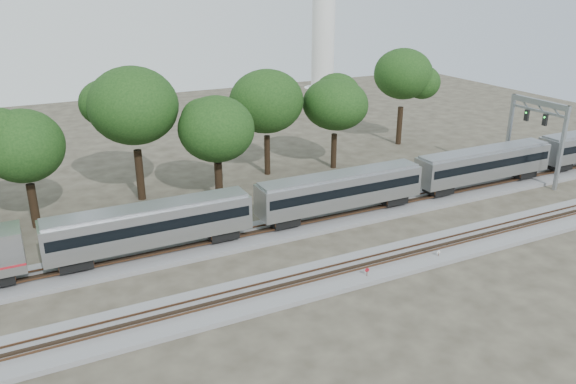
# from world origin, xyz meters

# --- Properties ---
(ground) EXTENTS (160.00, 160.00, 0.00)m
(ground) POSITION_xyz_m (0.00, 0.00, 0.00)
(ground) COLOR #383328
(ground) RESTS_ON ground
(track_far) EXTENTS (160.00, 5.00, 0.73)m
(track_far) POSITION_xyz_m (0.00, 6.00, 0.21)
(track_far) COLOR slate
(track_far) RESTS_ON ground
(track_near) EXTENTS (160.00, 5.00, 0.73)m
(track_near) POSITION_xyz_m (0.00, -4.00, 0.21)
(track_near) COLOR slate
(track_near) RESTS_ON ground
(train) EXTENTS (129.31, 3.15, 4.65)m
(train) POSITION_xyz_m (27.32, 6.00, 3.23)
(train) COLOR #ADAFB4
(train) RESTS_ON ground
(switch_stand_red) EXTENTS (0.34, 0.10, 1.09)m
(switch_stand_red) POSITION_xyz_m (3.69, -5.56, 0.70)
(switch_stand_red) COLOR #512D19
(switch_stand_red) RESTS_ON ground
(switch_stand_white) EXTENTS (0.29, 0.07, 0.91)m
(switch_stand_white) POSITION_xyz_m (11.14, -5.43, 0.58)
(switch_stand_white) COLOR #512D19
(switch_stand_white) RESTS_ON ground
(switch_lever) EXTENTS (0.57, 0.46, 0.30)m
(switch_lever) POSITION_xyz_m (5.54, -5.55, 0.15)
(switch_lever) COLOR #512D19
(switch_lever) RESTS_ON ground
(signal_gantry) EXTENTS (0.68, 8.04, 9.78)m
(signal_gantry) POSITION_xyz_m (34.78, 6.00, 7.12)
(signal_gantry) COLOR gray
(signal_gantry) RESTS_ON ground
(tree_2) EXTENTS (8.35, 8.35, 11.77)m
(tree_2) POSITION_xyz_m (-19.37, 17.60, 8.20)
(tree_2) COLOR black
(tree_2) RESTS_ON ground
(tree_3) EXTENTS (10.61, 10.61, 14.95)m
(tree_3) POSITION_xyz_m (-8.45, 20.49, 10.43)
(tree_3) COLOR black
(tree_3) RESTS_ON ground
(tree_4) EXTENTS (8.20, 8.20, 11.57)m
(tree_4) POSITION_xyz_m (-0.96, 16.16, 8.05)
(tree_4) COLOR black
(tree_4) RESTS_ON ground
(tree_5) EXTENTS (9.26, 9.26, 13.06)m
(tree_5) POSITION_xyz_m (7.49, 22.06, 9.10)
(tree_5) COLOR black
(tree_5) RESTS_ON ground
(tree_6) EXTENTS (8.40, 8.40, 11.84)m
(tree_6) POSITION_xyz_m (16.16, 20.60, 8.24)
(tree_6) COLOR black
(tree_6) RESTS_ON ground
(tree_7) EXTENTS (10.40, 10.40, 14.66)m
(tree_7) POSITION_xyz_m (30.43, 25.91, 10.22)
(tree_7) COLOR black
(tree_7) RESTS_ON ground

